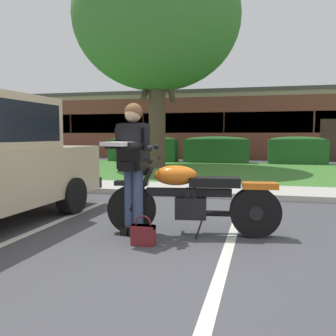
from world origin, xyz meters
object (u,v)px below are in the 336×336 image
Objects in this scene: handbag at (143,233)px; hedge_center_left at (216,149)px; shade_tree at (157,20)px; hedge_center_right at (297,150)px; motorcycle at (199,198)px; hedge_left at (143,149)px; rider_person at (132,158)px; brick_building at (229,126)px.

hedge_center_left is at bearing 92.03° from handbag.
shade_tree reaches higher than hedge_center_right.
motorcycle is 0.68× the size of hedge_left.
motorcycle is at bearing -85.10° from hedge_center_left.
hedge_center_right reaches higher than handbag.
rider_person is 0.70× the size of hedge_center_right.
hedge_left is 7.03m from hedge_center_right.
shade_tree reaches higher than hedge_left.
rider_person is 19.15m from brick_building.
brick_building is at bearing 90.28° from rider_person.
hedge_center_right is (2.50, 11.88, 0.17)m from motorcycle.
hedge_left is 1.35× the size of hedge_center_right.
hedge_center_left is (-0.18, 12.07, -0.36)m from rider_person.
brick_building is at bearing 115.93° from hedge_center_right.
handbag is 13.09m from hedge_left.
motorcycle is 11.93m from hedge_center_left.
shade_tree is (-2.41, 9.39, 5.47)m from handbag.
motorcycle reaches higher than handbag.
brick_building is (-0.94, 18.94, 1.41)m from motorcycle.
rider_person is at bearing -73.01° from hedge_left.
hedge_center_left is at bearing 57.40° from shade_tree.
hedge_center_right is (3.51, 0.00, 0.00)m from hedge_center_left.
motorcycle is 10.62m from shade_tree.
rider_person is 10.33m from shade_tree.
rider_person is at bearing -89.72° from brick_building.
hedge_center_left is at bearing 94.90° from motorcycle.
shade_tree reaches higher than handbag.
shade_tree is 8.01m from hedge_center_right.
hedge_left is (-3.96, 12.47, 0.51)m from handbag.
motorcycle is 0.76× the size of hedge_center_left.
handbag is 0.15× the size of hedge_center_right.
hedge_center_right is at bearing 76.17° from handbag.
rider_person is 0.21× the size of shade_tree.
rider_person is 0.06× the size of brick_building.
handbag is at bearing -134.36° from motorcycle.
motorcycle is at bearing 45.64° from handbag.
brick_building is (-0.36, 19.53, 1.75)m from handbag.
brick_building reaches higher than motorcycle.
motorcycle is at bearing -87.17° from brick_building.
hedge_left is at bearing 110.88° from motorcycle.
motorcycle is 0.08× the size of brick_building.
hedge_left and hedge_center_right have the same top height.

